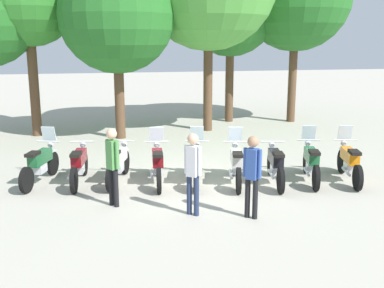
{
  "coord_description": "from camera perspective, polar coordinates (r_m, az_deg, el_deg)",
  "views": [
    {
      "loc": [
        -2.44,
        -11.34,
        3.65
      ],
      "look_at": [
        0.0,
        0.5,
        0.9
      ],
      "focal_mm": 43.65,
      "sensor_mm": 36.0,
      "label": 1
    }
  ],
  "objects": [
    {
      "name": "motorcycle_2",
      "position": [
        12.2,
        -9.0,
        -2.3
      ],
      "size": [
        0.85,
        2.13,
        0.99
      ],
      "rotation": [
        0.0,
        0.0,
        1.28
      ],
      "color": "black",
      "rests_on": "ground_plane"
    },
    {
      "name": "motorcycle_1",
      "position": [
        12.28,
        -13.63,
        -2.4
      ],
      "size": [
        0.67,
        2.18,
        0.99
      ],
      "rotation": [
        0.0,
        0.0,
        1.43
      ],
      "color": "black",
      "rests_on": "ground_plane"
    },
    {
      "name": "motorcycle_4",
      "position": [
        12.0,
        0.53,
        -2.32
      ],
      "size": [
        0.78,
        2.15,
        1.37
      ],
      "rotation": [
        0.0,
        0.0,
        1.34
      ],
      "color": "black",
      "rests_on": "ground_plane"
    },
    {
      "name": "ground_plane",
      "position": [
        12.16,
        0.48,
        -4.65
      ],
      "size": [
        80.0,
        80.0,
        0.0
      ],
      "primitive_type": "plane",
      "color": "#ADA899"
    },
    {
      "name": "motorcycle_5",
      "position": [
        11.97,
        5.43,
        -2.41
      ],
      "size": [
        0.78,
        2.16,
        1.37
      ],
      "rotation": [
        0.0,
        0.0,
        1.34
      ],
      "color": "black",
      "rests_on": "ground_plane"
    },
    {
      "name": "motorcycle_6",
      "position": [
        12.11,
        10.15,
        -2.45
      ],
      "size": [
        0.76,
        2.16,
        0.99
      ],
      "rotation": [
        0.0,
        0.0,
        1.36
      ],
      "color": "black",
      "rests_on": "ground_plane"
    },
    {
      "name": "motorcycle_8",
      "position": [
        12.82,
        18.66,
        -2.03
      ],
      "size": [
        0.82,
        2.14,
        1.37
      ],
      "rotation": [
        0.0,
        0.0,
        1.31
      ],
      "color": "black",
      "rests_on": "ground_plane"
    },
    {
      "name": "motorcycle_0",
      "position": [
        12.58,
        -18.03,
        -2.25
      ],
      "size": [
        0.88,
        2.11,
        1.37
      ],
      "rotation": [
        0.0,
        0.0,
        1.25
      ],
      "color": "black",
      "rests_on": "ground_plane"
    },
    {
      "name": "tree_4",
      "position": [
        20.78,
        4.75,
        15.93
      ],
      "size": [
        3.93,
        3.93,
        6.78
      ],
      "color": "brown",
      "rests_on": "ground_plane"
    },
    {
      "name": "tree_2",
      "position": [
        17.31,
        -9.19,
        15.31
      ],
      "size": [
        4.16,
        4.16,
        6.55
      ],
      "color": "brown",
      "rests_on": "ground_plane"
    },
    {
      "name": "motorcycle_3",
      "position": [
        11.97,
        -4.24,
        -2.4
      ],
      "size": [
        0.62,
        2.19,
        1.37
      ],
      "rotation": [
        0.0,
        0.0,
        1.47
      ],
      "color": "black",
      "rests_on": "ground_plane"
    },
    {
      "name": "person_0",
      "position": [
        9.57,
        7.36,
        -3.23
      ],
      "size": [
        0.35,
        0.33,
        1.74
      ],
      "rotation": [
        0.0,
        0.0,
        3.99
      ],
      "color": "black",
      "rests_on": "ground_plane"
    },
    {
      "name": "person_2",
      "position": [
        9.66,
        0.11,
        -2.89
      ],
      "size": [
        0.36,
        0.33,
        1.76
      ],
      "rotation": [
        0.0,
        0.0,
        0.86
      ],
      "color": "#232D4C",
      "rests_on": "ground_plane"
    },
    {
      "name": "motorcycle_7",
      "position": [
        12.52,
        14.34,
        -2.09
      ],
      "size": [
        0.84,
        2.13,
        1.37
      ],
      "rotation": [
        0.0,
        0.0,
        1.28
      ],
      "color": "black",
      "rests_on": "ground_plane"
    },
    {
      "name": "person_1",
      "position": [
        10.33,
        -9.67,
        -2.05
      ],
      "size": [
        0.32,
        0.37,
        1.75
      ],
      "rotation": [
        0.0,
        0.0,
        0.62
      ],
      "color": "black",
      "rests_on": "ground_plane"
    }
  ]
}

